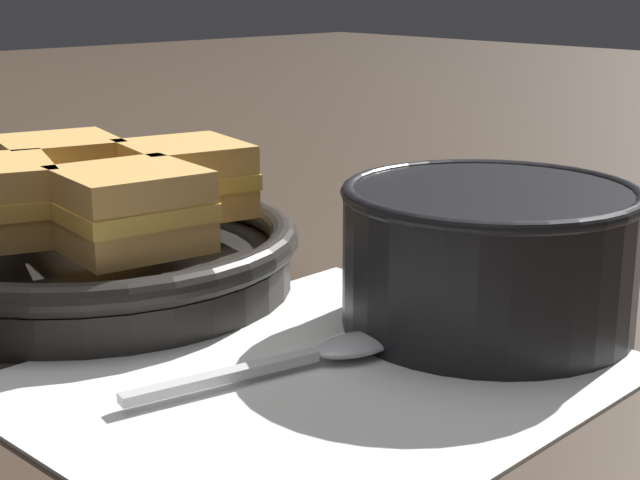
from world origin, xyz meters
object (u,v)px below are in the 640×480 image
object	(u,v)px
soup_bowl	(489,249)
sandwich_far_right	(184,178)
skillet	(95,257)
sandwich_far_left	(130,209)
sandwich_near_left	(59,172)
spoon	(321,353)

from	to	relation	value
soup_bowl	sandwich_far_right	size ratio (longest dim) A/B	1.84
skillet	sandwich_far_left	size ratio (longest dim) A/B	4.21
skillet	sandwich_near_left	distance (m)	0.07
soup_bowl	skillet	world-z (taller)	soup_bowl
sandwich_far_right	sandwich_near_left	bearing A→B (deg)	124.69
sandwich_far_left	skillet	bearing A→B (deg)	79.70
soup_bowl	skillet	xyz separation A→B (m)	(-0.12, 0.21, -0.02)
skillet	sandwich_far_right	xyz separation A→B (m)	(0.06, -0.01, 0.04)
sandwich_near_left	sandwich_far_right	xyz separation A→B (m)	(0.05, -0.07, 0.00)
sandwich_far_right	soup_bowl	bearing A→B (deg)	-71.86
soup_bowl	sandwich_far_right	world-z (taller)	sandwich_far_right
soup_bowl	sandwich_far_left	size ratio (longest dim) A/B	1.95
skillet	sandwich_far_left	distance (m)	0.08
soup_bowl	sandwich_far_right	distance (m)	0.21
spoon	skillet	distance (m)	0.19
skillet	sandwich_near_left	world-z (taller)	sandwich_near_left
soup_bowl	spoon	xyz separation A→B (m)	(-0.11, 0.02, -0.04)
skillet	sandwich_near_left	size ratio (longest dim) A/B	3.90
sandwich_near_left	spoon	bearing A→B (deg)	-88.41
sandwich_near_left	sandwich_far_right	distance (m)	0.09
soup_bowl	skillet	distance (m)	0.24
skillet	sandwich_far_right	bearing A→B (deg)	-12.28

